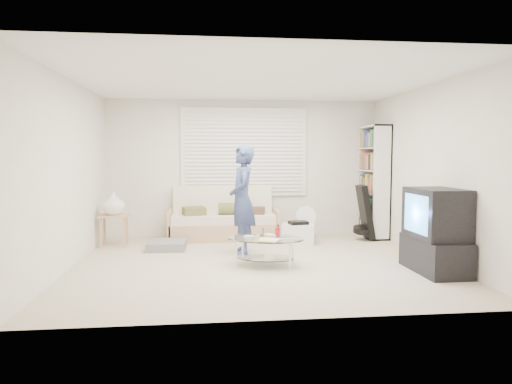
{
  "coord_description": "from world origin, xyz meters",
  "views": [
    {
      "loc": [
        -0.7,
        -6.23,
        1.49
      ],
      "look_at": [
        0.01,
        0.3,
        0.96
      ],
      "focal_mm": 32.0,
      "sensor_mm": 36.0,
      "label": 1
    }
  ],
  "objects": [
    {
      "name": "storage_bin",
      "position": [
        0.84,
        1.3,
        0.17
      ],
      "size": [
        0.62,
        0.51,
        0.38
      ],
      "color": "white",
      "rests_on": "ground"
    },
    {
      "name": "tv_unit",
      "position": [
        2.2,
        -0.77,
        0.52
      ],
      "size": [
        0.55,
        0.99,
        1.07
      ],
      "color": "black",
      "rests_on": "ground"
    },
    {
      "name": "bookshelf",
      "position": [
        2.32,
        1.78,
        1.01
      ],
      "size": [
        0.32,
        0.85,
        2.02
      ],
      "color": "white",
      "rests_on": "ground"
    },
    {
      "name": "coffee_table",
      "position": [
        0.08,
        -0.21,
        0.31
      ],
      "size": [
        1.17,
        0.92,
        0.5
      ],
      "color": "silver",
      "rests_on": "ground"
    },
    {
      "name": "floor_fan",
      "position": [
        1.04,
        1.65,
        0.35
      ],
      "size": [
        0.36,
        0.24,
        0.6
      ],
      "color": "white",
      "rests_on": "ground"
    },
    {
      "name": "grey_floor_pillow",
      "position": [
        -1.33,
        1.04,
        0.07
      ],
      "size": [
        0.6,
        0.6,
        0.13
      ],
      "primitive_type": "cube",
      "rotation": [
        0.0,
        0.0,
        -0.03
      ],
      "color": "slate",
      "rests_on": "ground"
    },
    {
      "name": "standing_person",
      "position": [
        -0.16,
        0.61,
        0.82
      ],
      "size": [
        0.39,
        0.6,
        1.64
      ],
      "primitive_type": "imported",
      "rotation": [
        0.0,
        0.0,
        -1.57
      ],
      "color": "navy",
      "rests_on": "ground"
    },
    {
      "name": "window_blinds",
      "position": [
        0.0,
        2.2,
        1.55
      ],
      "size": [
        2.32,
        0.08,
        1.62
      ],
      "color": "silver",
      "rests_on": "ground"
    },
    {
      "name": "room_shell",
      "position": [
        0.0,
        0.48,
        1.63
      ],
      "size": [
        5.02,
        4.52,
        2.51
      ],
      "color": "silver",
      "rests_on": "ground"
    },
    {
      "name": "side_table",
      "position": [
        -2.22,
        1.4,
        0.67
      ],
      "size": [
        0.45,
        0.37,
        0.9
      ],
      "color": "tan",
      "rests_on": "ground"
    },
    {
      "name": "ground",
      "position": [
        0.0,
        0.0,
        0.0
      ],
      "size": [
        5.0,
        5.0,
        0.0
      ],
      "primitive_type": "plane",
      "color": "tan",
      "rests_on": "ground"
    },
    {
      "name": "guitar_case",
      "position": [
        2.06,
        1.45,
        0.43
      ],
      "size": [
        0.35,
        0.36,
        0.96
      ],
      "color": "black",
      "rests_on": "ground"
    },
    {
      "name": "futon_sofa",
      "position": [
        -0.41,
        1.87,
        0.31
      ],
      "size": [
        1.93,
        0.78,
        0.94
      ],
      "color": "tan",
      "rests_on": "ground"
    }
  ]
}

